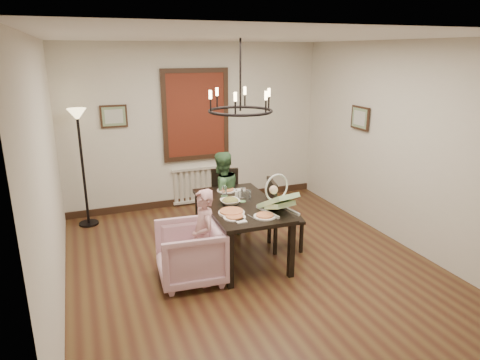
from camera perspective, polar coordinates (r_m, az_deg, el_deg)
room_shell at (r=5.49m, az=0.03°, el=3.65°), size 4.51×5.00×2.81m
dining_table at (r=5.61m, az=0.05°, el=-3.95°), size 0.94×1.62×0.75m
chair_far at (r=6.48m, az=-1.81°, el=-2.84°), size 0.49×0.49×0.94m
chair_right at (r=5.92m, az=6.10°, el=-4.54°), size 0.53×0.53×1.01m
armchair at (r=5.18m, az=-6.68°, el=-9.65°), size 0.83×0.81×0.71m
elderly_woman at (r=5.05m, az=-4.83°, el=-8.68°), size 0.25×0.36×0.97m
seated_man at (r=6.29m, az=-2.49°, el=-2.90°), size 0.61×0.53×1.06m
baby_bouncer at (r=5.27m, az=5.08°, el=-2.56°), size 0.46×0.56×0.33m
salad_bowl at (r=5.54m, az=-1.32°, el=-2.87°), size 0.30×0.30×0.07m
pizza_platter at (r=5.24m, az=-1.14°, el=-4.28°), size 0.33×0.33×0.04m
drinking_glass at (r=5.66m, az=1.12°, el=-2.06°), size 0.07×0.07×0.14m
window_blinds at (r=7.41m, az=-5.90°, el=8.61°), size 1.00×0.03×1.40m
radiator at (r=7.71m, az=-5.66°, el=-0.60°), size 0.92×0.12×0.62m
picture_back at (r=7.18m, az=-16.47°, el=8.15°), size 0.42×0.03×0.36m
picture_right at (r=6.97m, az=15.72°, el=7.96°), size 0.03×0.42×0.36m
floor_lamp at (r=6.99m, az=-20.20°, el=1.27°), size 0.30×0.30×1.80m
chandelier at (r=5.29m, az=0.05°, el=9.20°), size 0.80×0.80×0.04m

